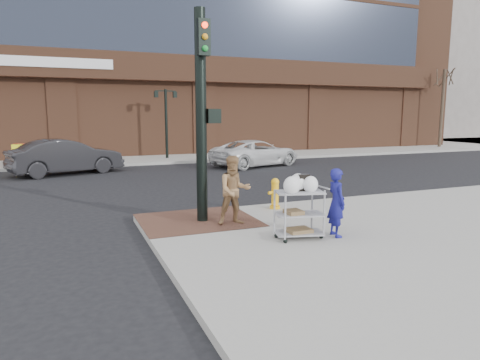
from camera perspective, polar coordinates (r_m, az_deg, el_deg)
name	(u,v)px	position (r m, az deg, el deg)	size (l,w,h in m)	color
ground	(233,233)	(10.07, -0.91, -7.06)	(220.00, 220.00, 0.00)	black
sidewalk_far	(234,140)	(44.12, -0.81, 5.37)	(65.00, 36.00, 0.15)	#989690
brick_curb_ramp	(197,220)	(10.66, -5.70, -5.32)	(2.80, 2.40, 0.01)	#543127
filler_block	(406,67)	(64.36, 21.20, 13.85)	(14.00, 20.00, 18.00)	slate
bare_tree_a	(445,68)	(37.68, 25.65, 13.35)	(1.80, 1.80, 7.20)	#382B21
lamp_post	(166,116)	(25.62, -9.83, 8.42)	(1.32, 0.22, 4.00)	black
traffic_signal_pole	(202,110)	(10.25, -5.05, 9.22)	(0.61, 0.51, 5.00)	black
woman_blue	(336,203)	(9.34, 12.73, -2.95)	(0.54, 0.35, 1.47)	navy
pedestrian_tan	(234,190)	(10.07, -0.76, -1.39)	(0.80, 0.62, 1.64)	#987047
sedan_dark	(66,157)	(21.12, -22.17, 2.90)	(1.71, 4.89, 1.61)	black
minivan_white	(256,153)	(22.63, 2.11, 3.61)	(2.30, 4.98, 1.38)	silver
utility_cart	(299,210)	(9.06, 7.89, -3.94)	(1.09, 0.77, 1.36)	#99999E
fire_hydrant	(275,193)	(11.85, 4.69, -1.74)	(0.40, 0.28, 0.85)	yellow
newsbox_red	(20,154)	(24.50, -27.28, 3.05)	(0.46, 0.42, 1.09)	red
newsbox_yellow	(18,155)	(23.96, -27.46, 2.93)	(0.46, 0.42, 1.10)	yellow
newsbox_blue	(55,153)	(24.74, -23.41, 3.38)	(0.47, 0.42, 1.12)	#1C27B6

